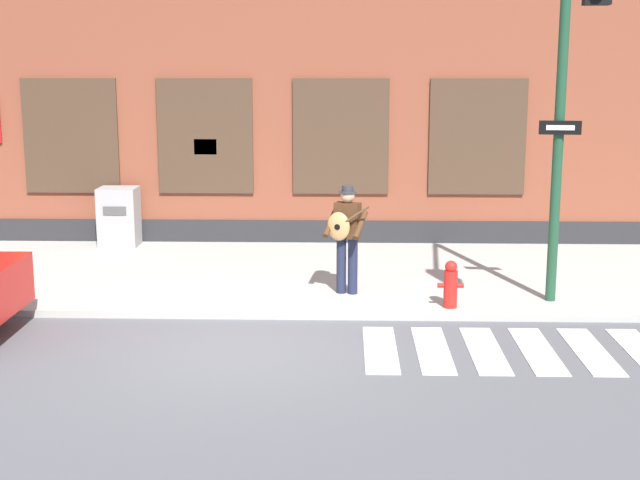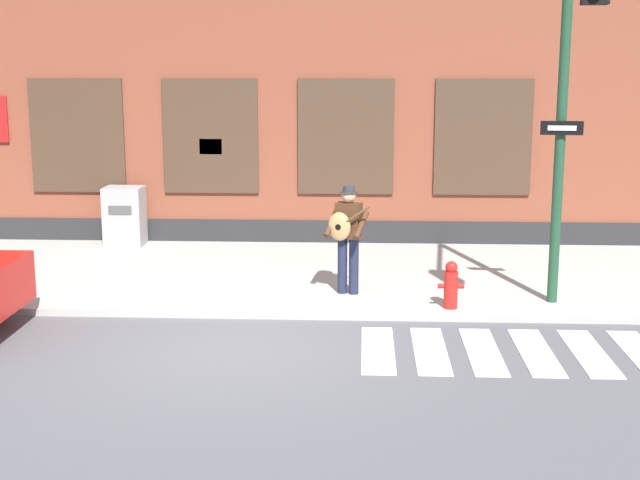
# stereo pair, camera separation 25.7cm
# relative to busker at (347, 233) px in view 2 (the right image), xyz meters

# --- Properties ---
(ground_plane) EXTENTS (160.00, 160.00, 0.00)m
(ground_plane) POSITION_rel_busker_xyz_m (-1.43, -2.45, -1.07)
(ground_plane) COLOR #56565B
(sidewalk) EXTENTS (28.00, 5.06, 0.11)m
(sidewalk) POSITION_rel_busker_xyz_m (-1.43, 1.44, -1.02)
(sidewalk) COLOR #ADAAA3
(sidewalk) RESTS_ON ground
(building_backdrop) EXTENTS (28.00, 4.06, 6.67)m
(building_backdrop) POSITION_rel_busker_xyz_m (-1.43, 5.96, 2.26)
(building_backdrop) COLOR brown
(building_backdrop) RESTS_ON ground
(crosswalk) EXTENTS (5.78, 1.90, 0.01)m
(crosswalk) POSITION_rel_busker_xyz_m (3.13, -2.39, -1.07)
(crosswalk) COLOR silver
(crosswalk) RESTS_ON ground
(busker) EXTENTS (0.72, 0.67, 1.69)m
(busker) POSITION_rel_busker_xyz_m (0.00, 0.00, 0.00)
(busker) COLOR #1E233D
(busker) RESTS_ON sidewalk
(traffic_light) EXTENTS (0.67, 2.75, 5.05)m
(traffic_light) POSITION_rel_busker_xyz_m (2.99, -1.34, 2.53)
(traffic_light) COLOR #1E472D
(traffic_light) RESTS_ON sidewalk
(utility_box) EXTENTS (0.73, 0.63, 1.14)m
(utility_box) POSITION_rel_busker_xyz_m (-4.40, 3.52, -0.39)
(utility_box) COLOR #9E9E9E
(utility_box) RESTS_ON sidewalk
(fire_hydrant) EXTENTS (0.38, 0.20, 0.70)m
(fire_hydrant) POSITION_rel_busker_xyz_m (1.53, -0.74, -0.62)
(fire_hydrant) COLOR red
(fire_hydrant) RESTS_ON sidewalk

